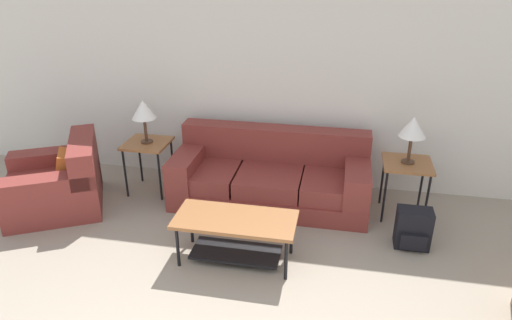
# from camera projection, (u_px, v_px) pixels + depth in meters

# --- Properties ---
(wall_back) EXTENTS (8.72, 0.06, 2.60)m
(wall_back) POSITION_uv_depth(u_px,v_px,m) (280.00, 81.00, 5.43)
(wall_back) COLOR silver
(wall_back) RESTS_ON ground_plane
(couch) EXTENTS (2.24, 0.94, 0.82)m
(couch) POSITION_uv_depth(u_px,v_px,m) (271.00, 178.00, 5.33)
(couch) COLOR maroon
(couch) RESTS_ON ground_plane
(armchair) EXTENTS (1.35, 1.35, 0.80)m
(armchair) POSITION_uv_depth(u_px,v_px,m) (58.00, 184.00, 5.20)
(armchair) COLOR maroon
(armchair) RESTS_ON ground_plane
(coffee_table) EXTENTS (1.13, 0.52, 0.46)m
(coffee_table) POSITION_uv_depth(u_px,v_px,m) (236.00, 229.00, 4.26)
(coffee_table) COLOR #935B33
(coffee_table) RESTS_ON ground_plane
(side_table_left) EXTENTS (0.51, 0.50, 0.64)m
(side_table_left) POSITION_uv_depth(u_px,v_px,m) (147.00, 148.00, 5.45)
(side_table_left) COLOR #935B33
(side_table_left) RESTS_ON ground_plane
(side_table_right) EXTENTS (0.51, 0.50, 0.64)m
(side_table_right) POSITION_uv_depth(u_px,v_px,m) (407.00, 168.00, 4.92)
(side_table_right) COLOR #935B33
(side_table_right) RESTS_ON ground_plane
(table_lamp_left) EXTENTS (0.28, 0.28, 0.52)m
(table_lamp_left) POSITION_uv_depth(u_px,v_px,m) (143.00, 110.00, 5.25)
(table_lamp_left) COLOR #472D1E
(table_lamp_left) RESTS_ON side_table_left
(table_lamp_right) EXTENTS (0.28, 0.28, 0.52)m
(table_lamp_right) POSITION_uv_depth(u_px,v_px,m) (413.00, 128.00, 4.73)
(table_lamp_right) COLOR #472D1E
(table_lamp_right) RESTS_ON side_table_right
(backpack) EXTENTS (0.34, 0.28, 0.41)m
(backpack) POSITION_uv_depth(u_px,v_px,m) (413.00, 229.00, 4.51)
(backpack) COLOR black
(backpack) RESTS_ON ground_plane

